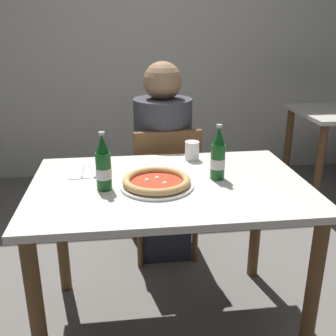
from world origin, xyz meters
The scene contains 10 objects.
ground_plane centered at (0.00, 0.00, 0.00)m, with size 8.00×8.00×0.00m, color slate.
back_wall_tiled centered at (0.00, 2.20, 1.30)m, with size 7.00×0.10×2.60m, color silver.
dining_table_main centered at (0.00, 0.00, 0.64)m, with size 1.20×0.80×0.75m.
chair_behind_table centered at (0.05, 0.61, 0.48)m, with size 0.43×0.43×0.85m.
diner_seated centered at (0.05, 0.66, 0.58)m, with size 0.34×0.34×1.21m.
pizza_margherita_near centered at (-0.06, -0.04, 0.77)m, with size 0.31×0.31×0.04m.
beer_bottle_left centered at (0.22, 0.02, 0.85)m, with size 0.07×0.07×0.25m.
beer_bottle_center centered at (-0.28, -0.04, 0.85)m, with size 0.07×0.07×0.25m.
napkin_with_cutlery centered at (-0.36, 0.18, 0.75)m, with size 0.20×0.20×0.01m.
paper_cup centered at (0.15, 0.30, 0.80)m, with size 0.07×0.07×0.10m, color white.
Camera 1 is at (-0.20, -1.59, 1.40)m, focal length 42.36 mm.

